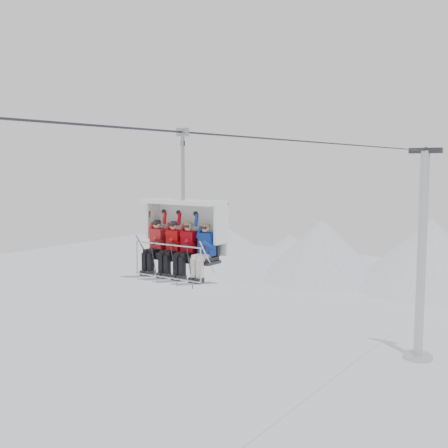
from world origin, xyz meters
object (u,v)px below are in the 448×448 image
Objects in this scene: skier_far_left at (155,244)px; skier_center_right at (187,247)px; skier_center_left at (172,246)px; chairlift_carrier at (186,229)px; lift_tower_right at (421,270)px; skier_far_right at (204,249)px.

skier_far_left and skier_center_right have the same top height.
chairlift_carrier is at bearing 48.92° from skier_center_left.
skier_far_left is (-0.87, -0.30, -0.47)m from chairlift_carrier.
lift_tower_right is at bearing 90.60° from skier_center_right.
skier_far_left is at bearing 180.00° from skier_center_left.
lift_tower_right is at bearing 91.99° from skier_far_right.
skier_center_right is (0.52, 0.00, 0.00)m from skier_center_left.
skier_far_left is 1.00× the size of skier_center_left.
skier_far_left and skier_center_left have the same top height.
skier_center_left is at bearing 180.00° from skier_center_right.
skier_center_left is (-0.26, -24.14, 4.43)m from lift_tower_right.
skier_center_left is 0.52m from skier_center_right.
lift_tower_right is 7.99× the size of skier_center_right.
skier_center_right is 1.00× the size of skier_far_right.
skier_far_left and skier_far_right have the same top height.
lift_tower_right is 24.33m from chairlift_carrier.
chairlift_carrier is 0.61m from skier_center_right.
skier_far_right is at bearing -19.88° from chairlift_carrier.
lift_tower_right reaches higher than skier_far_left.
skier_far_right is at bearing 0.00° from skier_far_left.
skier_far_right is (1.71, 0.00, 0.00)m from skier_far_left.
skier_far_left is 1.71m from skier_far_right.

